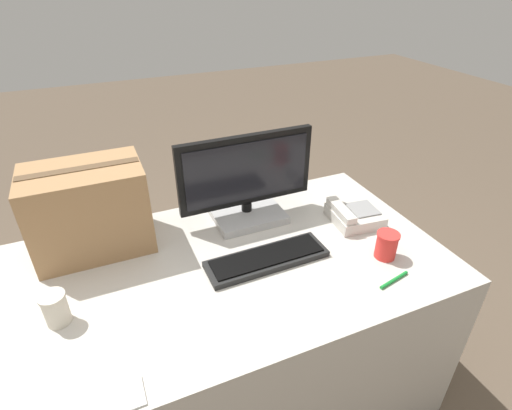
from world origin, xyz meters
TOP-DOWN VIEW (x-y plane):
  - ground_plane at (0.00, 0.00)m, footprint 12.00×12.00m
  - office_desk at (0.00, 0.00)m, footprint 1.80×0.90m
  - monitor at (0.28, 0.26)m, footprint 0.57×0.25m
  - keyboard at (0.23, -0.05)m, footprint 0.45×0.15m
  - desk_phone at (0.68, 0.05)m, footprint 0.21×0.21m
  - paper_cup_left at (-0.47, -0.06)m, footprint 0.08×0.08m
  - paper_cup_right at (0.65, -0.19)m, footprint 0.08×0.08m
  - cardboard_box at (-0.33, 0.30)m, footprint 0.41×0.27m
  - pen_marker at (0.59, -0.32)m, footprint 0.14×0.04m
  - sticky_note_pad at (-0.32, -0.39)m, footprint 0.09×0.09m

SIDE VIEW (x-z plane):
  - ground_plane at x=0.00m, z-range 0.00..0.00m
  - office_desk at x=0.00m, z-range 0.00..0.76m
  - sticky_note_pad at x=-0.32m, z-range 0.76..0.76m
  - pen_marker at x=0.59m, z-range 0.76..0.77m
  - keyboard at x=0.23m, z-range 0.76..0.79m
  - desk_phone at x=0.68m, z-range 0.75..0.83m
  - paper_cup_right at x=0.65m, z-range 0.76..0.86m
  - paper_cup_left at x=-0.47m, z-range 0.76..0.87m
  - monitor at x=0.28m, z-range 0.73..1.10m
  - cardboard_box at x=-0.33m, z-range 0.76..1.09m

